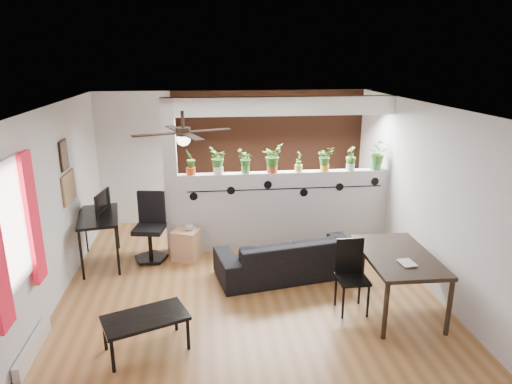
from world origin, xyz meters
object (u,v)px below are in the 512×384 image
office_chair (151,231)px  dining_table (398,260)px  potted_plant_5 (325,158)px  potted_plant_7 (377,155)px  potted_plant_3 (272,157)px  sofa (288,256)px  potted_plant_0 (190,161)px  potted_plant_6 (351,158)px  potted_plant_4 (299,160)px  cube_shelf (187,245)px  ceiling_fan (183,135)px  computer_desk (98,220)px  cup (189,227)px  potted_plant_2 (245,161)px  folding_chair (351,269)px  coffee_table (145,320)px  potted_plant_1 (218,160)px

office_chair → dining_table: (3.36, -1.93, 0.21)m
potted_plant_5 → potted_plant_7: 0.90m
potted_plant_3 → dining_table: potted_plant_3 is taller
office_chair → sofa: bearing=-21.1°
potted_plant_0 → potted_plant_6: bearing=0.0°
potted_plant_4 → cube_shelf: (-1.92, -0.34, -1.30)m
ceiling_fan → computer_desk: size_ratio=0.97×
office_chair → ceiling_fan: bearing=-66.5°
cup → office_chair: size_ratio=0.12×
potted_plant_2 → folding_chair: size_ratio=0.42×
sofa → office_chair: bearing=-31.2°
ceiling_fan → potted_plant_2: size_ratio=2.99×
potted_plant_6 → cube_shelf: 3.13m
potted_plant_0 → potted_plant_3: 1.35m
potted_plant_0 → potted_plant_6: 2.71m
potted_plant_7 → potted_plant_0: bearing=180.0°
potted_plant_3 → potted_plant_7: potted_plant_3 is taller
cube_shelf → folding_chair: 2.85m
sofa → potted_plant_0: bearing=-47.2°
cup → computer_desk: 1.42m
potted_plant_6 → folding_chair: size_ratio=0.43×
potted_plant_7 → cube_shelf: (-3.27, -0.34, -1.35)m
potted_plant_3 → computer_desk: potted_plant_3 is taller
cube_shelf → coffee_table: 2.45m
cup → potted_plant_1: bearing=33.6°
potted_plant_3 → office_chair: 2.34m
potted_plant_3 → potted_plant_2: bearing=180.0°
dining_table → ceiling_fan: bearing=171.5°
sofa → computer_desk: 3.05m
potted_plant_5 → office_chair: 3.15m
potted_plant_7 → cup: potted_plant_7 is taller
ceiling_fan → computer_desk: 2.59m
potted_plant_4 → coffee_table: size_ratio=0.36×
potted_plant_3 → office_chair: bearing=-172.3°
cube_shelf → computer_desk: 1.45m
coffee_table → folding_chair: bearing=13.4°
ceiling_fan → coffee_table: (-0.47, -0.95, -1.93)m
potted_plant_4 → folding_chair: 2.37m
folding_chair → computer_desk: bearing=153.1°
potted_plant_2 → potted_plant_7: 2.26m
potted_plant_3 → cube_shelf: potted_plant_3 is taller
dining_table → coffee_table: (-3.17, -0.55, -0.31)m
sofa → dining_table: 1.70m
potted_plant_1 → computer_desk: potted_plant_1 is taller
office_chair → cube_shelf: bearing=-6.5°
office_chair → coffee_table: bearing=-85.6°
sofa → coffee_table: bearing=30.3°
potted_plant_1 → folding_chair: (1.62, -2.14, -1.02)m
potted_plant_5 → coffee_table: 4.07m
potted_plant_7 → folding_chair: 2.61m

